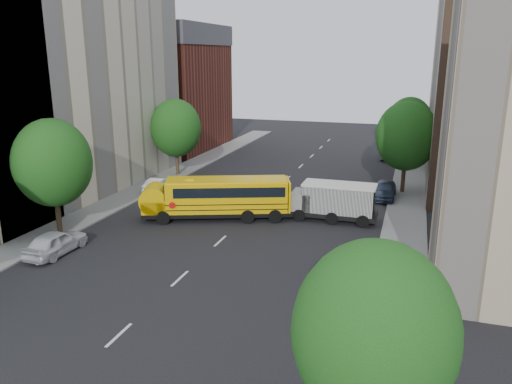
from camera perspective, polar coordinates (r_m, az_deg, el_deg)
The scene contains 20 objects.
ground at distance 34.82m, azimuth -2.89°, elevation -4.49°, with size 120.00×120.00×0.00m, color black.
sidewalk_left at distance 44.07m, azimuth -14.70°, elevation -0.61°, with size 3.00×80.00×0.12m, color slate.
sidewalk_right at distance 37.52m, azimuth 16.64°, elevation -3.56°, with size 3.00×80.00×0.12m, color slate.
lane_markings at distance 43.87m, azimuth 1.69°, elevation -0.24°, with size 0.15×64.00×0.01m, color silver.
building_left_cream at distance 47.13m, azimuth -21.75°, elevation 12.12°, with size 10.00×26.00×20.00m, color beige.
building_left_redbrick at distance 65.89m, azimuth -9.22°, elevation 10.58°, with size 10.00×15.00×13.00m, color maroon.
building_right_far at distance 51.10m, azimuth 25.34°, elevation 10.79°, with size 10.00×22.00×18.00m, color #C5B599.
building_right_sidewall at distance 40.23m, azimuth 27.21°, elevation 9.69°, with size 10.10×0.30×18.00m, color brown.
street_tree_1 at distance 35.60m, azimuth -22.22°, elevation 3.10°, with size 5.12×5.12×7.90m.
street_tree_2 at distance 50.51m, azimuth -9.15°, elevation 7.24°, with size 4.99×4.99×7.71m.
street_tree_3 at distance 14.64m, azimuth 13.33°, elevation -15.38°, with size 4.61×4.61×7.11m.
street_tree_4 at distance 45.13m, azimuth 16.82°, elevation 6.14°, with size 5.25×5.25×8.10m.
street_tree_5 at distance 57.07m, azimuth 17.10°, elevation 7.56°, with size 4.86×4.86×7.51m.
school_bus at distance 37.06m, azimuth -4.59°, elevation -0.47°, with size 11.17×6.18×3.11m.
safari_truck at distance 37.03m, azimuth 8.78°, elevation -1.02°, with size 6.58×2.47×2.81m.
parked_car_0 at distance 33.07m, azimuth -21.92°, elevation -5.35°, with size 1.78×4.42×1.51m, color silver.
parked_car_1 at distance 45.23m, azimuth -10.89°, elevation 0.84°, with size 1.42×4.08×1.34m, color silver.
parked_car_3 at distance 25.31m, azimuth 11.29°, elevation -11.06°, with size 1.93×4.76×1.38m, color maroon.
parked_car_4 at distance 43.74m, azimuth 14.48°, elevation 0.25°, with size 1.81×4.50×1.53m, color #313D56.
parked_car_5 at distance 60.98m, azimuth 14.81°, elevation 4.43°, with size 1.60×4.59×1.51m, color gray.
Camera 1 is at (11.61, -30.62, 11.85)m, focal length 35.00 mm.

